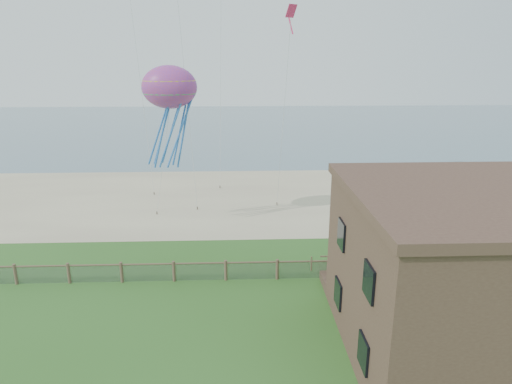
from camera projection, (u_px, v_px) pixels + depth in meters
ground at (223, 342)px, 20.93m from camera, size 160.00×160.00×0.00m
sand_beach at (230, 198)px, 41.97m from camera, size 72.00×20.00×0.02m
ocean at (233, 126)px, 84.06m from camera, size 160.00×68.00×0.02m
chainlink_fence at (226, 271)px, 26.51m from camera, size 36.20×0.20×1.25m
motel_deck at (452, 280)px, 26.15m from camera, size 15.00×2.00×0.50m
picnic_table at (373, 279)px, 25.91m from camera, size 2.30×1.92×0.85m
octopus_kite at (171, 115)px, 32.40m from camera, size 3.90×2.89×7.66m
kite_red at (291, 17)px, 31.85m from camera, size 1.57×1.66×1.87m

